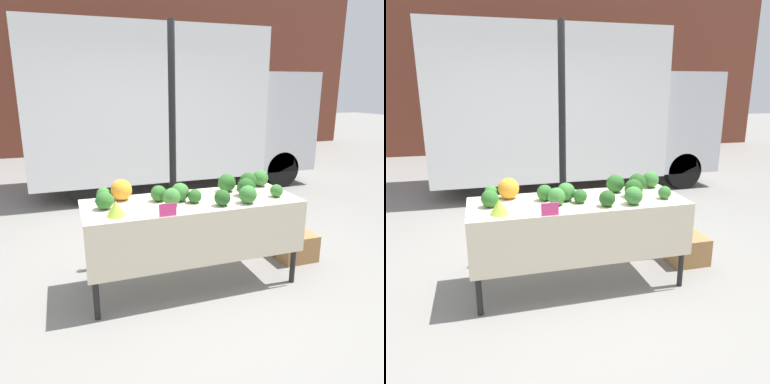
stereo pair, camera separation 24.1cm
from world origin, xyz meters
TOP-DOWN VIEW (x-y plane):
  - ground_plane at (0.00, 0.00)m, footprint 40.00×40.00m
  - building_facade at (0.00, 8.08)m, footprint 16.00×0.60m
  - tent_pole at (-0.02, 0.55)m, footprint 0.07×0.07m
  - parked_truck at (0.77, 3.73)m, footprint 5.07×2.00m
  - market_table at (0.00, -0.06)m, footprint 1.96×0.72m
  - orange_cauliflower at (-0.60, 0.22)m, footprint 0.19×0.19m
  - romanesco_head at (-0.71, -0.21)m, footprint 0.16×0.16m
  - broccoli_head_0 at (-0.00, -0.07)m, footprint 0.12×0.12m
  - broccoli_head_1 at (0.78, -0.15)m, footprint 0.12×0.12m
  - broccoli_head_2 at (0.42, 0.18)m, footprint 0.18×0.18m
  - broccoli_head_3 at (0.44, -0.24)m, footprint 0.16×0.16m
  - broccoli_head_4 at (-0.11, 0.03)m, footprint 0.17×0.17m
  - broccoli_head_5 at (0.20, -0.23)m, footprint 0.14×0.14m
  - broccoli_head_6 at (0.65, 0.17)m, footprint 0.17×0.17m
  - broccoli_head_7 at (-0.29, 0.08)m, footprint 0.15×0.15m
  - broccoli_head_8 at (0.84, 0.26)m, footprint 0.17×0.17m
  - broccoli_head_9 at (0.53, -0.02)m, footprint 0.17×0.17m
  - broccoli_head_10 at (-0.76, 0.25)m, footprint 0.12×0.12m
  - broccoli_head_11 at (-0.78, 0.01)m, footprint 0.15×0.15m
  - broccoli_head_12 at (-0.21, -0.08)m, footprint 0.16×0.16m
  - price_sign at (-0.32, -0.35)m, footprint 0.14×0.01m
  - produce_crate at (1.24, 0.15)m, footprint 0.39×0.37m

SIDE VIEW (x-z plane):
  - ground_plane at x=0.00m, z-range 0.00..0.00m
  - produce_crate at x=1.24m, z-range 0.00..0.29m
  - market_table at x=0.00m, z-range 0.30..1.13m
  - price_sign at x=-0.32m, z-range 0.83..0.94m
  - broccoli_head_1 at x=0.78m, z-range 0.83..0.95m
  - broccoli_head_0 at x=0.00m, z-range 0.83..0.95m
  - broccoli_head_10 at x=-0.76m, z-range 0.83..0.95m
  - romanesco_head at x=-0.71m, z-range 0.83..0.96m
  - broccoli_head_5 at x=0.20m, z-range 0.83..0.97m
  - broccoli_head_7 at x=-0.29m, z-range 0.83..0.98m
  - broccoli_head_11 at x=-0.78m, z-range 0.83..0.98m
  - broccoli_head_12 at x=-0.21m, z-range 0.83..0.99m
  - broccoli_head_3 at x=0.44m, z-range 0.83..0.99m
  - broccoli_head_4 at x=-0.11m, z-range 0.83..1.00m
  - broccoli_head_8 at x=0.84m, z-range 0.83..1.00m
  - broccoli_head_9 at x=0.53m, z-range 0.83..1.00m
  - broccoli_head_6 at x=0.65m, z-range 0.83..1.00m
  - broccoli_head_2 at x=0.42m, z-range 0.83..1.01m
  - orange_cauliflower at x=-0.60m, z-range 0.83..1.02m
  - tent_pole at x=-0.02m, z-range 0.00..2.43m
  - parked_truck at x=0.77m, z-range 0.07..2.85m
  - building_facade at x=0.00m, z-range 0.00..4.95m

